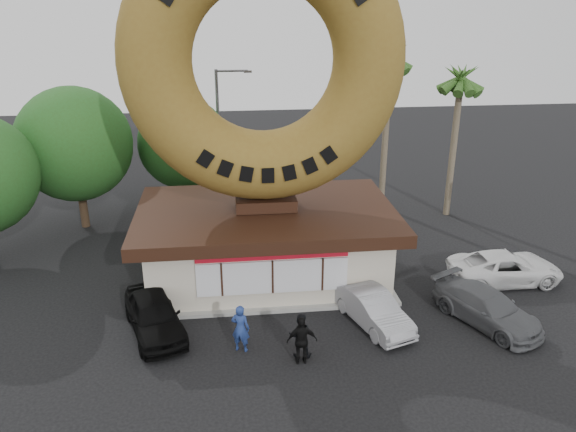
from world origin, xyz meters
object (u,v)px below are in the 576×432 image
(person_right, at_px, (302,341))
(car_grey, at_px, (487,308))
(giant_donut, at_px, (264,62))
(car_silver, at_px, (373,309))
(donut_shop, at_px, (266,241))
(person_left, at_px, (240,328))
(car_white, at_px, (506,268))
(car_black, at_px, (154,315))
(person_center, at_px, (300,335))
(street_lamp, at_px, (221,131))

(person_right, height_order, car_grey, person_right)
(giant_donut, bearing_deg, car_silver, -49.79)
(donut_shop, bearing_deg, person_left, -103.83)
(donut_shop, distance_m, giant_donut, 7.72)
(donut_shop, relative_size, car_white, 2.27)
(car_silver, bearing_deg, car_black, 158.38)
(giant_donut, xyz_separation_m, car_white, (10.48, -1.72, -8.80))
(car_silver, bearing_deg, person_center, -169.74)
(car_grey, bearing_deg, donut_shop, 123.30)
(donut_shop, bearing_deg, street_lamp, 100.50)
(giant_donut, distance_m, car_grey, 12.97)
(car_white, bearing_deg, donut_shop, 80.13)
(person_right, bearing_deg, donut_shop, -82.37)
(giant_donut, height_order, car_black, giant_donut)
(street_lamp, bearing_deg, person_center, -81.08)
(giant_donut, bearing_deg, person_left, -103.80)
(donut_shop, xyz_separation_m, car_silver, (3.77, -4.44, -1.11))
(donut_shop, xyz_separation_m, car_white, (10.48, -1.71, -1.08))
(person_right, relative_size, car_black, 0.41)
(person_center, bearing_deg, car_grey, -163.14)
(person_right, bearing_deg, car_silver, -143.70)
(donut_shop, height_order, person_right, donut_shop)
(car_silver, height_order, car_white, car_white)
(person_center, height_order, person_right, person_right)
(person_left, bearing_deg, car_black, -5.73)
(donut_shop, xyz_separation_m, person_left, (-1.38, -5.59, -0.85))
(donut_shop, distance_m, person_center, 6.27)
(person_left, relative_size, person_right, 1.02)
(street_lamp, distance_m, person_right, 17.16)
(car_silver, bearing_deg, street_lamp, 92.35)
(car_black, height_order, car_white, car_black)
(car_grey, height_order, car_white, car_white)
(car_grey, bearing_deg, car_black, 150.34)
(person_center, height_order, car_white, person_center)
(person_left, relative_size, car_grey, 0.40)
(person_left, distance_m, person_right, 2.29)
(giant_donut, distance_m, person_right, 10.85)
(giant_donut, xyz_separation_m, person_right, (0.70, -6.58, -8.59))
(person_center, distance_m, car_black, 5.66)
(donut_shop, bearing_deg, car_silver, -49.69)
(street_lamp, distance_m, car_grey, 18.33)
(donut_shop, height_order, car_grey, donut_shop)
(person_left, height_order, car_black, person_left)
(person_center, bearing_deg, street_lamp, -74.24)
(car_white, bearing_deg, street_lamp, 45.85)
(donut_shop, relative_size, car_grey, 2.45)
(street_lamp, distance_m, person_center, 16.77)
(person_left, xyz_separation_m, car_black, (-3.19, 1.55, -0.17))
(car_silver, height_order, car_grey, car_grey)
(car_black, xyz_separation_m, car_white, (15.05, 2.34, -0.06))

